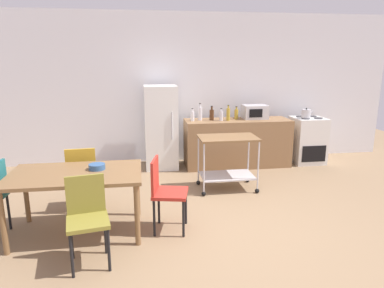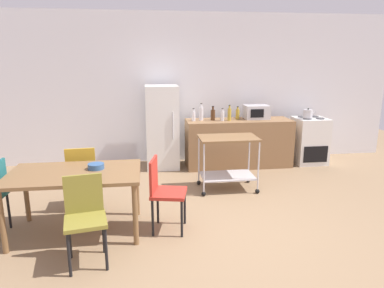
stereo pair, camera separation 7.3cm
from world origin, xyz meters
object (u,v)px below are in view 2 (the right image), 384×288
object	(u,v)px
kitchen_cart	(228,154)
bottle_soda	(213,115)
stove_oven	(309,140)
microwave	(256,112)
fruit_bowl	(96,166)
refrigerator	(162,127)
dining_table	(75,179)
bottle_olive_oil	(222,116)
chair_olive	(85,214)
chair_mustard	(82,173)
kettle	(308,114)
bottle_sparkling_water	(229,114)
bottle_soy_sauce	(194,116)
bottle_hot_sauce	(201,113)
bottle_sesame_oil	(238,114)
chair_red	(163,189)

from	to	relation	value
kitchen_cart	bottle_soda	size ratio (longest dim) A/B	3.41
stove_oven	microwave	bearing A→B (deg)	176.61
fruit_bowl	refrigerator	bearing A→B (deg)	69.33
dining_table	bottle_olive_oil	distance (m)	3.26
kitchen_cart	chair_olive	bearing A→B (deg)	-136.07
chair_mustard	kitchen_cart	bearing A→B (deg)	-171.57
stove_oven	fruit_bowl	bearing A→B (deg)	-148.73
stove_oven	kettle	bearing A→B (deg)	-140.33
chair_mustard	bottle_sparkling_water	bearing A→B (deg)	-150.12
refrigerator	kitchen_cart	bearing A→B (deg)	-54.13
bottle_soy_sauce	chair_mustard	bearing A→B (deg)	-135.93
stove_oven	kitchen_cart	size ratio (longest dim) A/B	1.01
chair_mustard	bottle_hot_sauce	bearing A→B (deg)	-141.70
bottle_sesame_oil	microwave	bearing A→B (deg)	0.61
refrigerator	bottle_olive_oil	world-z (taller)	refrigerator
bottle_hot_sauce	bottle_olive_oil	bearing A→B (deg)	-15.33
bottle_soda	kitchen_cart	bearing A→B (deg)	-89.84
dining_table	kitchen_cart	distance (m)	2.39
fruit_bowl	bottle_soy_sauce	bearing A→B (deg)	57.01
bottle_hot_sauce	dining_table	bearing A→B (deg)	-127.49
microwave	kettle	distance (m)	0.98
chair_olive	bottle_hot_sauce	world-z (taller)	bottle_hot_sauce
chair_mustard	bottle_olive_oil	xyz separation A→B (m)	(2.29, 1.66, 0.48)
kitchen_cart	kettle	world-z (taller)	kettle
bottle_olive_oil	bottle_sparkling_water	bearing A→B (deg)	-1.82
microwave	fruit_bowl	world-z (taller)	microwave
chair_olive	refrigerator	distance (m)	3.28
bottle_olive_oil	fruit_bowl	size ratio (longest dim) A/B	1.23
chair_mustard	kettle	world-z (taller)	kettle
refrigerator	bottle_sesame_oil	world-z (taller)	refrigerator
refrigerator	bottle_soda	world-z (taller)	refrigerator
stove_oven	microwave	distance (m)	1.23
bottle_soda	kettle	distance (m)	1.83
stove_oven	refrigerator	size ratio (longest dim) A/B	0.59
refrigerator	bottle_hot_sauce	bearing A→B (deg)	-3.35
chair_red	bottle_sparkling_water	distance (m)	2.81
chair_olive	kitchen_cart	size ratio (longest dim) A/B	0.98
chair_mustard	bottle_olive_oil	bearing A→B (deg)	-148.55
chair_red	bottle_soda	bearing A→B (deg)	-11.06
bottle_hot_sauce	kettle	distance (m)	2.05
chair_olive	bottle_olive_oil	distance (m)	3.65
dining_table	bottle_soy_sauce	xyz separation A→B (m)	(1.72, 2.37, 0.32)
refrigerator	bottle_sparkling_water	bearing A→B (deg)	-6.96
refrigerator	microwave	size ratio (longest dim) A/B	3.37
bottle_olive_oil	kettle	world-z (taller)	bottle_olive_oil
dining_table	bottle_hot_sauce	xyz separation A→B (m)	(1.87, 2.44, 0.36)
bottle_soy_sauce	bottle_soda	distance (m)	0.37
bottle_olive_oil	bottle_soy_sauce	bearing A→B (deg)	175.66
stove_oven	refrigerator	bearing A→B (deg)	178.40
chair_olive	bottle_sesame_oil	size ratio (longest dim) A/B	3.62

